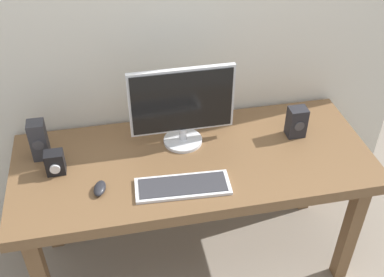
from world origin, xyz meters
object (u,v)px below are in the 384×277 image
at_px(keyboard_primary, 183,186).
at_px(audio_controller, 55,163).
at_px(mouse, 100,188).
at_px(monitor, 182,106).
at_px(desk, 194,171).
at_px(speaker_left, 39,140).
at_px(speaker_right, 297,122).

bearing_deg(keyboard_primary, audio_controller, 158.45).
distance_m(mouse, audio_controller, 0.26).
relative_size(monitor, audio_controller, 4.45).
xyz_separation_m(desk, keyboard_primary, (-0.09, -0.19, 0.09)).
height_order(monitor, mouse, monitor).
relative_size(desk, speaker_left, 8.54).
distance_m(speaker_right, speaker_left, 1.26).
xyz_separation_m(mouse, speaker_right, (0.99, 0.22, 0.06)).
bearing_deg(speaker_left, audio_controller, -61.05).
distance_m(desk, speaker_left, 0.75).
bearing_deg(speaker_left, monitor, -0.97).
bearing_deg(speaker_right, audio_controller, -177.54).
height_order(keyboard_primary, speaker_left, speaker_left).
bearing_deg(speaker_left, mouse, -48.45).
relative_size(monitor, mouse, 5.23).
relative_size(keyboard_primary, mouse, 4.46).
bearing_deg(mouse, audio_controller, 152.41).
bearing_deg(desk, speaker_left, 167.68).
height_order(desk, keyboard_primary, keyboard_primary).
relative_size(desk, audio_controller, 15.14).
distance_m(keyboard_primary, speaker_right, 0.69).
xyz_separation_m(monitor, speaker_right, (0.57, -0.06, -0.13)).
bearing_deg(mouse, monitor, 47.25).
height_order(keyboard_primary, audio_controller, audio_controller).
bearing_deg(keyboard_primary, speaker_right, 23.05).
distance_m(desk, speaker_right, 0.57).
relative_size(desk, keyboard_primary, 3.99).
height_order(mouse, speaker_right, speaker_right).
bearing_deg(speaker_right, monitor, 173.52).
xyz_separation_m(keyboard_primary, speaker_left, (-0.62, 0.35, 0.09)).
xyz_separation_m(monitor, keyboard_primary, (-0.06, -0.33, -0.20)).
relative_size(keyboard_primary, audio_controller, 3.80).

